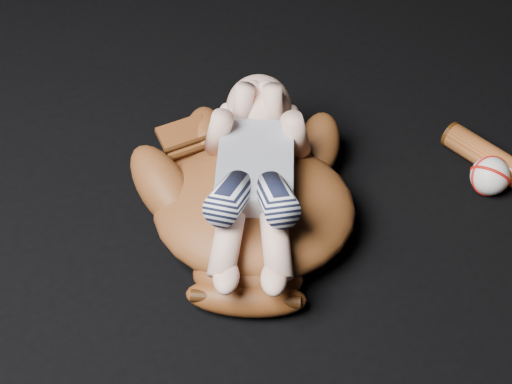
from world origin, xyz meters
TOP-DOWN VIEW (x-y plane):
  - baseball_glove at (-0.17, -0.05)m, footprint 0.46×0.50m
  - newborn_baby at (-0.17, -0.06)m, footprint 0.25×0.42m
  - baseball at (0.22, -0.01)m, footprint 0.08×0.08m

SIDE VIEW (x-z plane):
  - baseball at x=0.22m, z-range 0.00..0.06m
  - baseball_glove at x=-0.17m, z-range 0.00..0.13m
  - newborn_baby at x=-0.17m, z-range 0.05..0.21m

